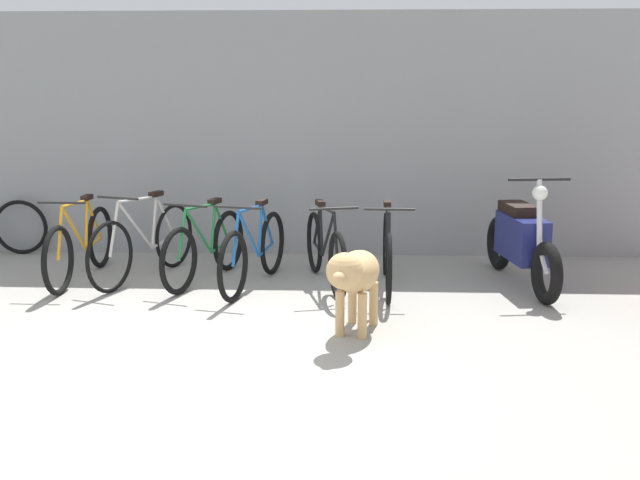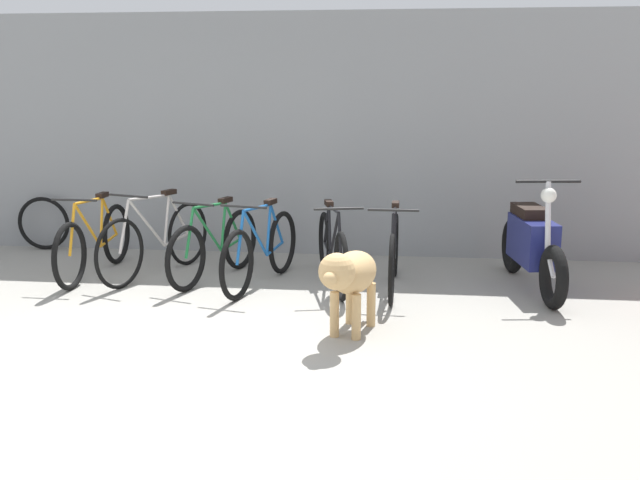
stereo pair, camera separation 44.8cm
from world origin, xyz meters
TOP-DOWN VIEW (x-y plane):
  - ground_plane at (0.00, 0.00)m, footprint 60.00×60.00m
  - shop_wall_back at (0.00, 3.64)m, footprint 9.56×0.20m
  - bicycle_0 at (-1.52, 2.26)m, footprint 0.46×1.76m
  - bicycle_1 at (-0.89, 2.33)m, footprint 0.66×1.70m
  - bicycle_2 at (-0.26, 2.26)m, footprint 0.61×1.58m
  - bicycle_3 at (0.26, 2.08)m, footprint 0.53×1.69m
  - bicycle_4 at (0.94, 2.17)m, footprint 0.56×1.67m
  - bicycle_5 at (1.54, 2.09)m, footprint 0.46×1.71m
  - motorcycle at (2.85, 2.25)m, footprint 0.58×1.88m
  - stray_dog at (1.23, 0.70)m, footprint 0.51×1.06m
  - spare_tire_left at (-2.64, 3.39)m, footprint 0.64×0.07m

SIDE VIEW (x-z plane):
  - ground_plane at x=0.00m, z-range 0.00..0.00m
  - spare_tire_left at x=-2.64m, z-range 0.00..0.64m
  - bicycle_2 at x=-0.26m, z-range -0.08..0.76m
  - bicycle_4 at x=0.94m, z-range -0.07..0.76m
  - bicycle_3 at x=0.26m, z-range -0.08..0.78m
  - bicycle_0 at x=-1.52m, z-range -0.08..0.78m
  - bicycle_5 at x=1.54m, z-range -0.07..0.78m
  - bicycle_1 at x=-0.89m, z-range -0.08..0.82m
  - motorcycle at x=2.85m, z-range -0.12..0.98m
  - stray_dog at x=1.23m, z-range 0.13..0.84m
  - shop_wall_back at x=0.00m, z-range 0.00..2.74m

